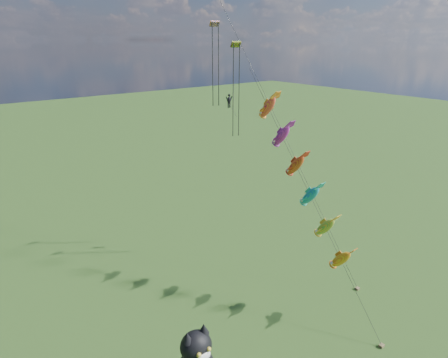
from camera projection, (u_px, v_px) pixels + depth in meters
fish_windsock_rig at (303, 181)px, 31.67m from camera, size 1.13×15.97×20.17m
parafoil_rig at (233, 87)px, 37.45m from camera, size 5.46×16.88×27.13m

